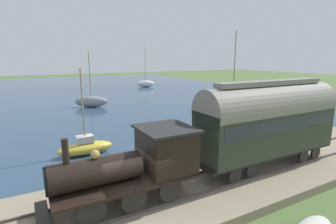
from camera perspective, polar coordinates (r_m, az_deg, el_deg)
ground_plane at (r=11.63m, az=-7.17°, el=-21.36°), size 200.00×200.00×0.00m
harbor_water at (r=53.14m, az=-24.85°, el=3.83°), size 80.00×80.00×0.01m
rail_embankment at (r=11.77m, az=-7.80°, el=-19.73°), size 5.83×56.00×0.54m
steam_locomotive at (r=11.00m, az=-6.21°, el=-10.51°), size 2.42×6.33×3.01m
passenger_coach at (r=15.12m, az=21.04°, el=-1.38°), size 2.24×8.88×4.63m
sailboat_yellow at (r=18.40m, az=-17.54°, el=-7.27°), size 1.36×3.66×5.66m
sailboat_white at (r=57.96m, az=-4.90°, el=6.21°), size 3.05×4.04×8.60m
sailboat_gray at (r=35.49m, az=-16.35°, el=2.23°), size 2.90×4.28×7.15m
sailboat_brown at (r=28.34m, az=13.80°, el=0.11°), size 1.46×3.78×8.93m
rowboat_far_out at (r=23.23m, az=4.92°, el=-3.45°), size 1.73×2.60×0.50m
rowboat_off_pier at (r=23.15m, az=12.28°, el=-3.67°), size 1.93×1.59×0.56m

